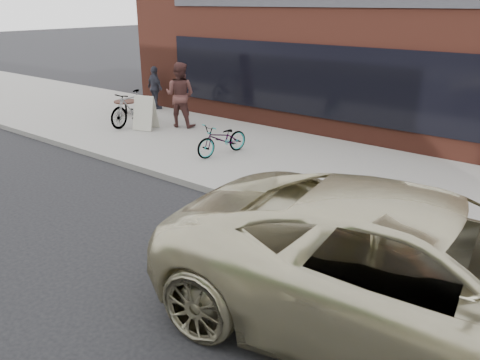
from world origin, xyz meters
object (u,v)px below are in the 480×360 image
at_px(bicycle_front, 222,139).
at_px(bicycle_rear, 131,108).
at_px(motorcycle, 328,225).
at_px(sandwich_sign, 145,112).
at_px(cafe_table, 125,102).
at_px(cafe_patron_right, 155,88).
at_px(cafe_patron_left, 180,95).
at_px(minivan, 426,277).

height_order(bicycle_front, bicycle_rear, bicycle_rear).
bearing_deg(bicycle_rear, motorcycle, -28.04).
distance_m(sandwich_sign, cafe_table, 2.31).
height_order(bicycle_front, cafe_table, bicycle_front).
bearing_deg(bicycle_front, motorcycle, -20.39).
bearing_deg(cafe_patron_right, cafe_patron_left, 166.28).
xyz_separation_m(bicycle_front, bicycle_rear, (-4.16, 0.57, 0.13)).
bearing_deg(minivan, cafe_table, 59.28).
bearing_deg(sandwich_sign, cafe_patron_right, 112.91).
height_order(minivan, cafe_patron_left, cafe_patron_left).
bearing_deg(sandwich_sign, cafe_patron_left, 36.15).
xyz_separation_m(bicycle_rear, cafe_patron_left, (1.31, 0.86, 0.44)).
relative_size(bicycle_front, cafe_patron_right, 1.02).
bearing_deg(minivan, motorcycle, 50.89).
relative_size(minivan, bicycle_rear, 3.54).
xyz_separation_m(cafe_patron_left, cafe_patron_right, (-2.50, 1.26, -0.22)).
height_order(motorcycle, sandwich_sign, motorcycle).
relative_size(minivan, cafe_patron_right, 4.19).
distance_m(bicycle_front, cafe_table, 5.77).
bearing_deg(cafe_patron_left, minivan, 130.70).
distance_m(bicycle_front, sandwich_sign, 3.52).
bearing_deg(bicycle_rear, cafe_table, 139.43).
distance_m(bicycle_front, cafe_patron_right, 5.99).
distance_m(sandwich_sign, cafe_patron_left, 1.18).
xyz_separation_m(motorcycle, bicycle_rear, (-8.53, 3.22, 0.16)).
xyz_separation_m(bicycle_front, cafe_patron_right, (-5.35, 2.68, 0.35)).
height_order(bicycle_rear, sandwich_sign, bicycle_rear).
relative_size(minivan, cafe_patron_left, 3.24).
bearing_deg(bicycle_rear, bicycle_front, -15.12).
distance_m(motorcycle, minivan, 2.19).
height_order(motorcycle, cafe_table, motorcycle).
xyz_separation_m(sandwich_sign, cafe_table, (-2.10, 0.95, -0.09)).
bearing_deg(cafe_table, motorcycle, -22.62).
height_order(bicycle_front, cafe_patron_left, cafe_patron_left).
relative_size(bicycle_front, cafe_patron_left, 0.79).
bearing_deg(bicycle_rear, cafe_patron_right, 112.03).
distance_m(minivan, cafe_patron_left, 10.45).
relative_size(bicycle_rear, cafe_patron_right, 1.18).
relative_size(motorcycle, bicycle_rear, 1.09).
bearing_deg(minivan, cafe_patron_left, 53.47).
distance_m(motorcycle, bicycle_rear, 9.11).
bearing_deg(cafe_patron_left, sandwich_sign, 35.18).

